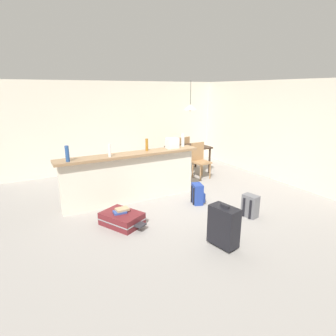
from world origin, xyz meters
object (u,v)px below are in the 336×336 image
Objects in this scene: dining_chair_near_partition at (200,159)px; backpack_blue at (198,194)px; suitcase_flat_maroon at (122,219)px; book_stack at (121,211)px; pendant_lamp at (190,107)px; dining_chair_far_side at (182,150)px; bottle_amber at (147,145)px; bottle_clear at (183,140)px; suitcase_upright_black at (224,226)px; bottle_blue at (67,154)px; grocery_bag at (172,143)px; bottle_white at (109,151)px; backpack_grey at (250,206)px; dining_table at (188,150)px.

backpack_blue is at bearing -125.90° from dining_chair_near_partition.
book_stack is at bearing 89.98° from suitcase_flat_maroon.
dining_chair_far_side is at bearing 86.87° from pendant_lamp.
bottle_amber is at bearing -161.16° from dining_chair_near_partition.
bottle_clear reaches higher than suitcase_flat_maroon.
suitcase_flat_maroon is at bearing -149.79° from dining_chair_near_partition.
dining_chair_near_partition is 1.05× the size of suitcase_flat_maroon.
dining_chair_near_partition is 3.39m from suitcase_upright_black.
bottle_blue is 2.20m from grocery_bag.
bottle_white is at bearing -173.76° from bottle_clear.
dining_chair_near_partition is 2.49m from backpack_grey.
dining_chair_far_side is 1.39× the size of suitcase_upright_black.
bottle_white is 0.58× the size of backpack_grey.
suitcase_upright_black is (1.78, -2.19, -0.85)m from bottle_blue.
dining_chair_far_side is at bearing 27.85° from bottle_blue.
dining_chair_far_side reaches higher than backpack_grey.
dining_chair_far_side is 3.89m from book_stack.
bottle_clear is 1.69m from pendant_lamp.
bottle_clear is at bearing 72.85° from suitcase_upright_black.
bottle_blue is 1.03× the size of book_stack.
dining_table is at bearing 90.33° from dining_chair_near_partition.
bottle_clear is 1.09× the size of grocery_bag.
grocery_bag is at bearing 4.95° from bottle_white.
dining_chair_far_side is 2.79m from backpack_blue.
bottle_white is at bearing -163.42° from dining_chair_near_partition.
backpack_blue is at bearing -118.49° from pendant_lamp.
dining_chair_near_partition is at bearing -89.67° from dining_table.
bottle_white is 0.26× the size of dining_chair_near_partition.
grocery_bag is 2.06m from suitcase_flat_maroon.
dining_table is 3.93× the size of book_stack.
backpack_grey is 2.35m from book_stack.
suitcase_flat_maroon is 1.33× the size of suitcase_upright_black.
grocery_bag reaches higher than backpack_grey.
dining_table is 3.47m from book_stack.
bottle_blue is 3.69m from dining_table.
grocery_bag is 0.39× the size of suitcase_upright_black.
grocery_bag is 1.52m from dining_chair_near_partition.
backpack_grey is 1.50× the size of book_stack.
book_stack is at bearing -142.02° from pendant_lamp.
bottle_amber is 0.90× the size of book_stack.
backpack_blue is at bearing 68.97° from suitcase_upright_black.
bottle_blue is at bearing -177.10° from grocery_bag.
suitcase_flat_maroon is at bearing -174.91° from backpack_blue.
dining_chair_near_partition is (2.64, 0.79, -0.64)m from bottle_white.
suitcase_flat_maroon is at bearing 159.51° from backpack_grey.
bottle_amber is 0.89× the size of bottle_clear.
dining_chair_far_side is at bearing 79.61° from backpack_grey.
backpack_blue is (-1.04, -1.99, -0.44)m from dining_table.
grocery_bag is at bearing -134.69° from dining_table.
dining_chair_near_partition reaches higher than suitcase_flat_maroon.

